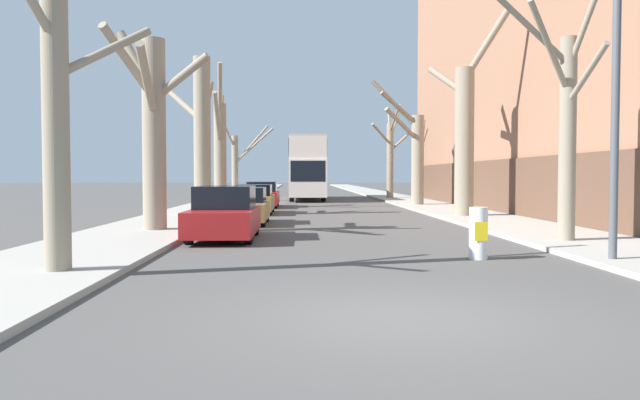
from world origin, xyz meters
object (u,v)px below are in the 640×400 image
Objects in this scene: street_tree_right_1 at (465,133)px; lamp_post at (613,0)px; street_tree_left_4 at (237,163)px; parked_car_2 at (255,200)px; street_tree_right_3 at (391,153)px; double_decker_bus at (307,165)px; street_tree_left_3 at (220,148)px; parked_car_0 at (225,214)px; parked_car_3 at (262,195)px; street_tree_left_0 at (59,82)px; parked_car_1 at (243,207)px; street_tree_left_1 at (152,122)px; street_tree_left_2 at (202,133)px; traffic_bollard at (478,233)px; street_tree_right_2 at (414,152)px; street_tree_right_0 at (565,123)px.

street_tree_right_1 is 13.61m from lamp_post.
parked_car_2 is at bearing -81.07° from street_tree_left_4.
street_tree_right_3 is 6.37m from double_decker_bus.
street_tree_left_3 is 17.46m from parked_car_0.
parked_car_2 is 5.85m from parked_car_3.
parked_car_3 is (2.20, -8.15, -1.98)m from street_tree_left_4.
street_tree_left_0 reaches higher than parked_car_3.
parked_car_1 is 6.20m from parked_car_2.
parked_car_0 is (2.41, -1.81, -2.71)m from street_tree_left_1.
street_tree_right_1 reaches higher than street_tree_right_3.
street_tree_right_1 reaches higher than parked_car_3.
street_tree_right_1 is at bearing -89.99° from street_tree_right_3.
parked_car_0 is at bearing -95.30° from double_decker_bus.
street_tree_left_4 is 1.51× the size of parked_car_1.
street_tree_left_2 is 6.33× the size of traffic_bollard.
street_tree_left_4 is at bearing 105.03° from traffic_bollard.
double_decker_bus is at bearing 81.05° from parked_car_2.
street_tree_left_1 reaches higher than double_decker_bus.
street_tree_left_3 is 1.13× the size of street_tree_right_3.
street_tree_left_4 is 0.63× the size of lamp_post.
street_tree_left_1 is 1.63× the size of parked_car_1.
street_tree_right_2 is at bearing 66.43° from street_tree_left_0.
parked_car_1 is at bearing -65.56° from street_tree_left_2.
parked_car_3 reaches higher than traffic_bollard.
street_tree_right_1 reaches higher than parked_car_2.
street_tree_left_3 is 1.29× the size of street_tree_left_4.
lamp_post is (10.50, -22.39, 1.91)m from street_tree_left_3.
parked_car_1 is at bearing -90.00° from parked_car_3.
parked_car_2 is 17.10m from traffic_bollard.
street_tree_left_2 is at bearing -90.13° from street_tree_left_4.
street_tree_right_1 is 1.23× the size of street_tree_right_3.
parked_car_0 is at bearing -137.39° from street_tree_right_1.
street_tree_right_0 is 9.32m from parked_car_0.
street_tree_left_3 is at bearing -113.51° from double_decker_bus.
street_tree_left_2 is 0.90× the size of street_tree_left_3.
street_tree_right_3 is at bearing 46.51° from street_tree_left_3.
street_tree_left_4 is 0.91× the size of street_tree_right_0.
street_tree_left_1 is at bearing -112.67° from street_tree_right_3.
street_tree_right_0 is 4.68m from traffic_bollard.
street_tree_right_2 is at bearing 90.40° from street_tree_right_0.
parked_car_1 is 0.42× the size of lamp_post.
parked_car_1 is at bearing 120.77° from traffic_bollard.
parked_car_1 is at bearing -163.00° from street_tree_right_1.
lamp_post is at bearing -52.64° from parked_car_1.
street_tree_left_2 is 15.32m from street_tree_left_4.
street_tree_right_2 reaches higher than double_decker_bus.
parked_car_1 is at bearing 127.36° from lamp_post.
parked_car_0 is (-8.92, -8.21, -2.84)m from street_tree_right_1.
street_tree_left_0 is at bearing -87.64° from street_tree_left_1.
street_tree_right_3 is at bearing 16.20° from street_tree_left_4.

